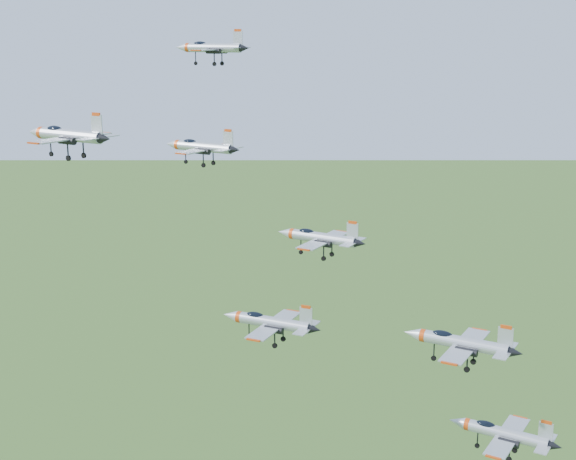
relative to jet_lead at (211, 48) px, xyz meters
The scene contains 7 objects.
jet_lead is the anchor object (origin of this frame).
jet_left_high 14.64m from the jet_lead, 64.18° to the right, with size 12.57×10.40×3.36m.
jet_right_high 30.45m from the jet_lead, 83.78° to the right, with size 12.94×10.69×3.46m.
jet_left_low 31.64m from the jet_lead, ahead, with size 13.01×10.78×3.47m.
jet_right_low 42.02m from the jet_lead, 37.07° to the right, with size 12.71×10.66×3.41m.
jet_trail 54.96m from the jet_lead, 15.45° to the right, with size 13.09×10.88×3.50m.
jet_extra 64.06m from the jet_lead, ahead, with size 13.38×11.08×3.58m.
Camera 1 is at (61.18, -78.93, 156.44)m, focal length 50.00 mm.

